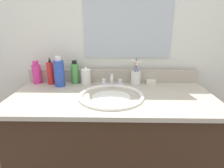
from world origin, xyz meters
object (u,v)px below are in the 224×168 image
Objects in this scene: bottle_shampoo_blue at (59,73)px; bottle_lotion_white at (86,76)px; faucet at (112,82)px; bottle_spray_red at (51,73)px; soap_bar at (151,82)px; cup_white_ceramic at (136,77)px; bottle_soap_pink at (37,73)px; bottle_toner_green at (75,73)px.

bottle_shampoo_blue is 0.18m from bottle_lotion_white.
faucet is 0.85× the size of bottle_spray_red.
cup_white_ceramic is at bearing -172.04° from soap_bar.
cup_white_ceramic is (0.34, 0.01, -0.00)m from bottle_lotion_white.
cup_white_ceramic reaches higher than faucet.
cup_white_ceramic reaches higher than bottle_soap_pink.
cup_white_ceramic reaches higher than bottle_lotion_white.
bottle_toner_green is at bearing 1.68° from bottle_soap_pink.
cup_white_ceramic is at bearing -1.02° from bottle_soap_pink.
bottle_spray_red reaches higher than bottle_toner_green.
bottle_lotion_white is 0.45m from soap_bar.
bottle_shampoo_blue is 1.08× the size of cup_white_ceramic.
bottle_shampoo_blue reaches higher than bottle_lotion_white.
bottle_shampoo_blue is (-0.35, -0.00, 0.06)m from faucet.
bottle_soap_pink is 2.47× the size of soap_bar.
soap_bar is (0.69, 0.02, -0.07)m from bottle_spray_red.
bottle_toner_green is 2.50× the size of soap_bar.
bottle_spray_red is 0.69m from soap_bar.
faucet is at bearing -167.51° from soap_bar.
bottle_toner_green is at bearing 179.49° from soap_bar.
soap_bar is (0.27, 0.06, -0.02)m from faucet.
bottle_spray_red is at bearing 174.39° from faucet.
bottle_soap_pink is at bearing 178.98° from cup_white_ceramic.
bottle_spray_red is 0.11m from bottle_soap_pink.
faucet is 0.80× the size of bottle_shampoo_blue.
cup_white_ceramic is at bearing 15.46° from faucet.
bottle_lotion_white is (0.17, 0.04, -0.04)m from bottle_shampoo_blue.
bottle_lotion_white is at bearing -177.35° from soap_bar.
bottle_lotion_white is 0.34m from cup_white_ceramic.
bottle_toner_green is at bearing 162.35° from bottle_lotion_white.
faucet is 0.18m from bottle_lotion_white.
faucet is 0.53m from bottle_soap_pink.
bottle_soap_pink reaches higher than faucet.
cup_white_ceramic is at bearing -2.73° from bottle_toner_green.
faucet reaches higher than soap_bar.
bottle_lotion_white is at bearing -0.46° from bottle_spray_red.
faucet is at bearing -14.08° from bottle_toner_green.
bottle_lotion_white is at bearing 13.78° from bottle_shampoo_blue.
bottle_spray_red is at bearing -171.67° from bottle_toner_green.
bottle_spray_red is 2.94× the size of soap_bar.
bottle_lotion_white is 0.68× the size of cup_white_ceramic.
faucet is at bearing 0.41° from bottle_shampoo_blue.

